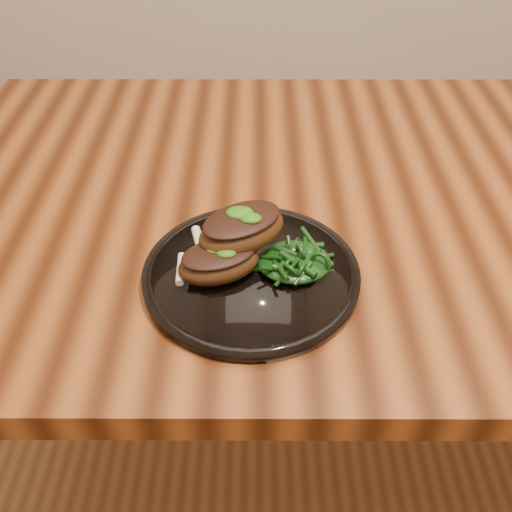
{
  "coord_description": "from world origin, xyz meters",
  "views": [
    {
      "loc": [
        -0.29,
        -0.72,
        1.24
      ],
      "look_at": [
        -0.29,
        -0.19,
        0.78
      ],
      "focal_mm": 40.0,
      "sensor_mm": 36.0,
      "label": 1
    }
  ],
  "objects_px": {
    "lamb_chop_front": "(218,261)",
    "greens_heap": "(294,258)",
    "desk": "(434,232)",
    "plate": "(251,274)"
  },
  "relations": [
    {
      "from": "desk",
      "to": "lamb_chop_front",
      "type": "distance_m",
      "value": 0.41
    },
    {
      "from": "greens_heap",
      "to": "lamb_chop_front",
      "type": "bearing_deg",
      "value": -171.08
    },
    {
      "from": "lamb_chop_front",
      "to": "greens_heap",
      "type": "distance_m",
      "value": 0.09
    },
    {
      "from": "desk",
      "to": "plate",
      "type": "bearing_deg",
      "value": -145.91
    },
    {
      "from": "desk",
      "to": "plate",
      "type": "height_order",
      "value": "plate"
    },
    {
      "from": "lamb_chop_front",
      "to": "greens_heap",
      "type": "bearing_deg",
      "value": 8.92
    },
    {
      "from": "lamb_chop_front",
      "to": "greens_heap",
      "type": "relative_size",
      "value": 1.28
    },
    {
      "from": "desk",
      "to": "greens_heap",
      "type": "distance_m",
      "value": 0.33
    },
    {
      "from": "plate",
      "to": "greens_heap",
      "type": "bearing_deg",
      "value": 5.19
    },
    {
      "from": "lamb_chop_front",
      "to": "desk",
      "type": "bearing_deg",
      "value": 32.04
    }
  ]
}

